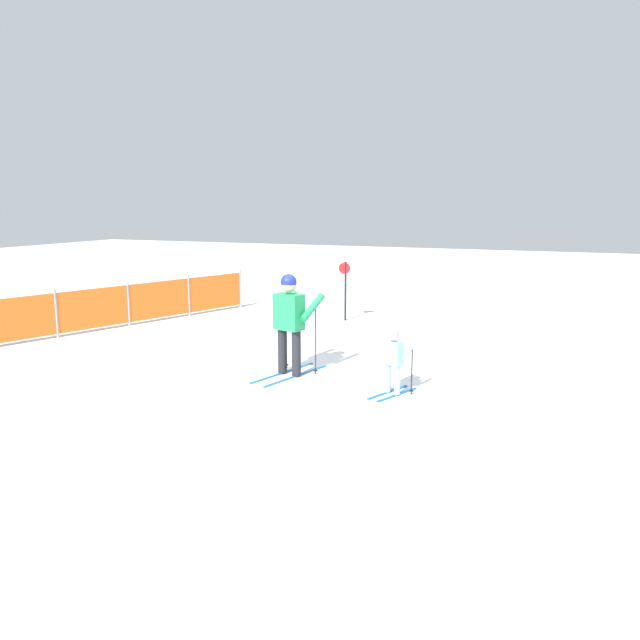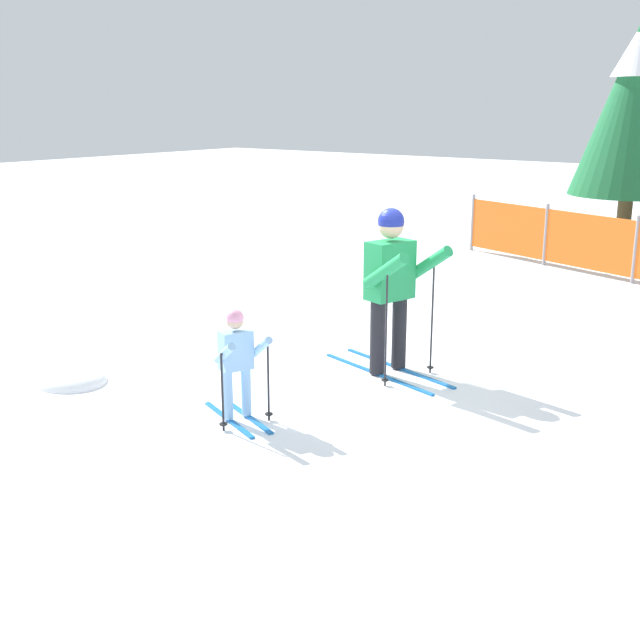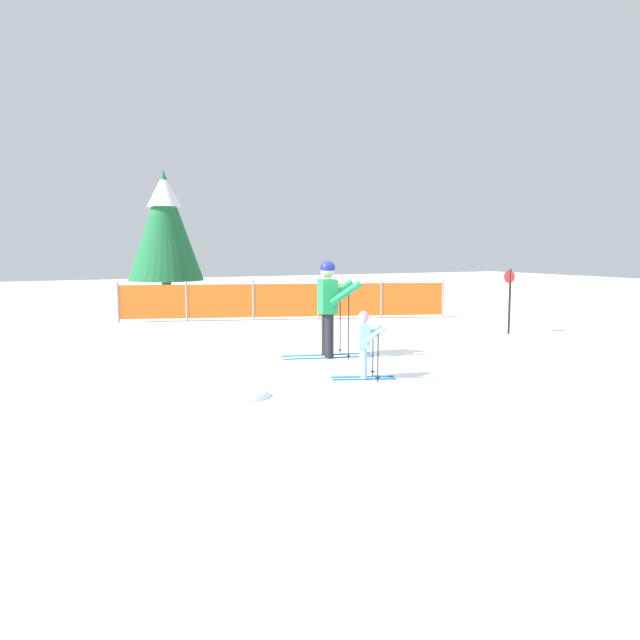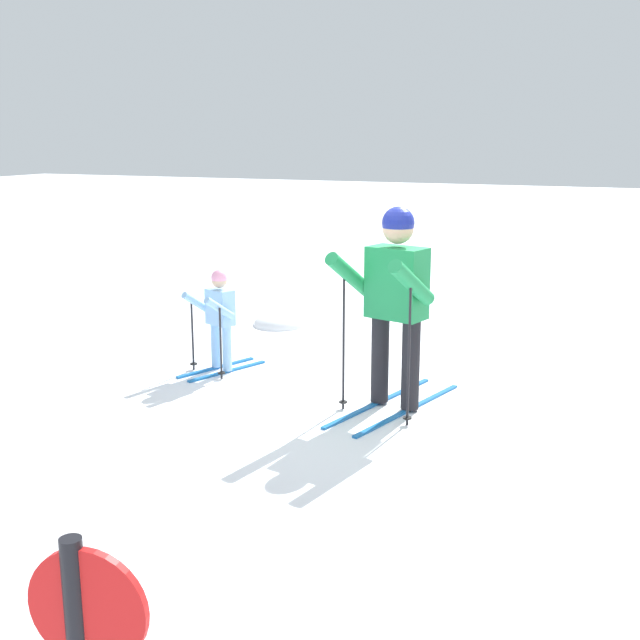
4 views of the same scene
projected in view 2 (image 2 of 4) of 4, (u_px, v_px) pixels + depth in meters
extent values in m
plane|color=white|center=(385.00, 380.00, 8.05)|extent=(60.00, 60.00, 0.00)
cube|color=#1966B2|center=(398.00, 368.00, 8.39)|extent=(1.56, 0.45, 0.02)
cube|color=#1966B2|center=(377.00, 374.00, 8.21)|extent=(1.56, 0.45, 0.02)
cylinder|color=black|center=(399.00, 332.00, 8.29)|extent=(0.15, 0.15, 0.76)
cylinder|color=black|center=(377.00, 337.00, 8.11)|extent=(0.15, 0.15, 0.76)
cube|color=#1E8C4C|center=(390.00, 270.00, 8.02)|extent=(0.38, 0.52, 0.59)
cylinder|color=#1E8C4C|center=(429.00, 264.00, 7.99)|extent=(0.58, 0.26, 0.43)
cylinder|color=#1E8C4C|center=(386.00, 271.00, 7.64)|extent=(0.58, 0.26, 0.43)
sphere|color=#D8AD8C|center=(391.00, 226.00, 7.91)|extent=(0.25, 0.25, 0.25)
sphere|color=navy|center=(391.00, 221.00, 7.89)|extent=(0.27, 0.27, 0.27)
cylinder|color=black|center=(432.00, 318.00, 8.11)|extent=(0.02, 0.02, 1.18)
cylinder|color=black|center=(430.00, 367.00, 8.25)|extent=(0.07, 0.07, 0.01)
cylinder|color=black|center=(386.00, 328.00, 7.73)|extent=(0.02, 0.02, 1.18)
cylinder|color=black|center=(385.00, 380.00, 7.87)|extent=(0.07, 0.07, 0.01)
cube|color=#1966B2|center=(247.00, 416.00, 7.11)|extent=(0.89, 0.38, 0.02)
cube|color=#1966B2|center=(229.00, 420.00, 7.02)|extent=(0.89, 0.38, 0.02)
cylinder|color=#8CBFF2|center=(246.00, 391.00, 7.05)|extent=(0.09, 0.09, 0.44)
cylinder|color=#8CBFF2|center=(228.00, 395.00, 6.96)|extent=(0.09, 0.09, 0.44)
cube|color=#8CBFF2|center=(236.00, 350.00, 6.90)|extent=(0.25, 0.31, 0.34)
cylinder|color=#8CBFF2|center=(261.00, 347.00, 6.86)|extent=(0.33, 0.19, 0.26)
cylinder|color=#8CBFF2|center=(225.00, 353.00, 6.69)|extent=(0.33, 0.19, 0.26)
sphere|color=#D8AD8C|center=(235.00, 321.00, 6.83)|extent=(0.15, 0.15, 0.15)
sphere|color=pink|center=(235.00, 318.00, 6.83)|extent=(0.16, 0.16, 0.16)
cylinder|color=black|center=(268.00, 383.00, 6.94)|extent=(0.02, 0.02, 0.69)
cylinder|color=black|center=(269.00, 414.00, 7.02)|extent=(0.07, 0.07, 0.01)
cylinder|color=black|center=(222.00, 392.00, 6.72)|extent=(0.02, 0.02, 0.69)
cylinder|color=black|center=(223.00, 424.00, 6.80)|extent=(0.07, 0.07, 0.01)
cylinder|color=gray|center=(473.00, 222.00, 14.96)|extent=(0.06, 0.06, 1.05)
cylinder|color=gray|center=(546.00, 235.00, 13.58)|extent=(0.06, 0.06, 1.05)
cylinder|color=gray|center=(635.00, 250.00, 12.20)|extent=(0.06, 0.06, 1.05)
cube|color=orange|center=(507.00, 228.00, 14.27)|extent=(1.65, 0.57, 0.88)
cube|color=orange|center=(588.00, 242.00, 12.89)|extent=(1.65, 0.57, 0.88)
cylinder|color=#4C3823|center=(624.00, 217.00, 16.12)|extent=(0.29, 0.29, 0.90)
cone|color=#1D6337|center=(635.00, 108.00, 15.55)|extent=(2.30, 2.30, 3.37)
ellipsoid|color=white|center=(70.00, 381.00, 8.01)|extent=(0.81, 0.69, 0.32)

